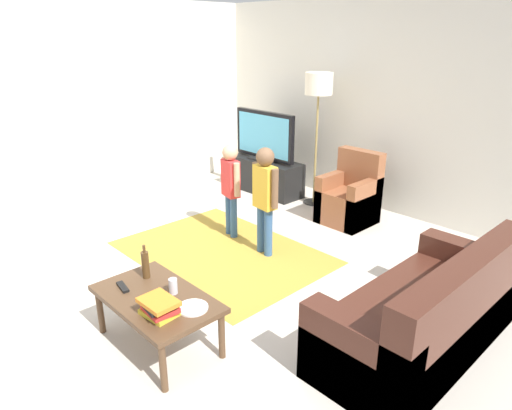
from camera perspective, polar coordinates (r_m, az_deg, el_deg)
The scene contains 17 objects.
ground at distance 4.51m, azimuth -5.61°, elevation -9.63°, with size 7.80×7.80×0.00m, color beige.
wall_back at distance 6.26m, azimuth 16.46°, elevation 11.37°, with size 6.00×0.12×2.70m, color silver.
wall_left at distance 6.61m, azimuth -22.68°, elevation 11.09°, with size 0.12×6.00×2.70m, color silver.
area_rug at distance 5.08m, azimuth -4.17°, elevation -5.84°, with size 2.20×1.60×0.01m, color #B28C33.
tv_stand at distance 6.91m, azimuth 1.13°, elevation 3.58°, with size 1.20×0.44×0.50m.
tv at distance 6.75m, azimuth 1.04°, elevation 8.46°, with size 1.10×0.28×0.71m.
couch at distance 3.71m, azimuth 20.62°, elevation -12.99°, with size 0.80×1.80×0.86m.
armchair at distance 5.91m, azimuth 11.60°, elevation 0.73°, with size 0.60×0.60×0.90m.
floor_lamp at distance 6.22m, azimuth 7.73°, elevation 13.76°, with size 0.36×0.36×1.78m.
child_near_tv at distance 5.27m, azimuth -3.15°, elevation 2.82°, with size 0.36×0.18×1.09m.
child_center at distance 4.79m, azimuth 1.11°, elevation 1.65°, with size 0.39×0.19×1.17m.
coffee_table at distance 3.59m, azimuth -12.16°, elevation -11.64°, with size 1.00×0.60×0.42m.
book_stack at distance 3.32m, azimuth -11.87°, elevation -12.22°, with size 0.28×0.22×0.13m.
bottle at distance 3.78m, azimuth -13.49°, elevation -7.12°, with size 0.06×0.06×0.28m.
tv_remote at distance 3.73m, azimuth -16.13°, elevation -9.69°, with size 0.17×0.05×0.02m, color black.
soda_can at distance 3.55m, azimuth -10.20°, elevation -9.83°, with size 0.07×0.07×0.12m, color silver.
plate at distance 3.38m, azimuth -7.81°, elevation -12.46°, with size 0.22×0.22×0.02m.
Camera 1 is at (3.11, -2.36, 2.25)m, focal length 32.41 mm.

